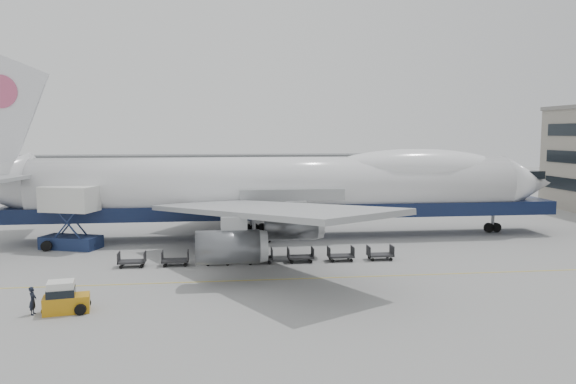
{
  "coord_description": "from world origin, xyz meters",
  "views": [
    {
      "loc": [
        -6.64,
        -49.03,
        11.49
      ],
      "look_at": [
        0.23,
        6.0,
        5.66
      ],
      "focal_mm": 35.0,
      "sensor_mm": 36.0,
      "label": 1
    }
  ],
  "objects": [
    {
      "name": "ground",
      "position": [
        0.0,
        0.0,
        0.0
      ],
      "size": [
        260.0,
        260.0,
        0.0
      ],
      "primitive_type": "plane",
      "color": "gray",
      "rests_on": "ground"
    },
    {
      "name": "apron_line",
      "position": [
        0.0,
        -6.0,
        0.01
      ],
      "size": [
        60.0,
        0.15,
        0.01
      ],
      "primitive_type": "cube",
      "color": "gold",
      "rests_on": "ground"
    },
    {
      "name": "hangar",
      "position": [
        -10.0,
        70.0,
        3.5
      ],
      "size": [
        110.0,
        8.0,
        7.0
      ],
      "primitive_type": "cube",
      "color": "slate",
      "rests_on": "ground"
    },
    {
      "name": "airliner",
      "position": [
        0.64,
        12.0,
        5.62
      ],
      "size": [
        67.0,
        55.3,
        19.98
      ],
      "color": "white",
      "rests_on": "ground"
    },
    {
      "name": "catering_truck",
      "position": [
        -21.34,
        8.52,
        3.47
      ],
      "size": [
        6.27,
        5.19,
        6.25
      ],
      "rotation": [
        0.0,
        0.0,
        -0.34
      ],
      "color": "#19264B",
      "rests_on": "ground"
    },
    {
      "name": "baggage_tug",
      "position": [
        -16.56,
        -12.43,
        0.92
      ],
      "size": [
        3.03,
        1.97,
        2.06
      ],
      "rotation": [
        0.0,
        0.0,
        0.17
      ],
      "color": "#C18312",
      "rests_on": "ground"
    },
    {
      "name": "ground_worker",
      "position": [
        -18.44,
        -12.61,
        0.9
      ],
      "size": [
        0.43,
        0.66,
        1.8
      ],
      "primitive_type": "imported",
      "rotation": [
        0.0,
        0.0,
        1.57
      ],
      "color": "black",
      "rests_on": "ground"
    },
    {
      "name": "traffic_cone",
      "position": [
        -16.38,
        -10.34,
        0.3
      ],
      "size": [
        0.42,
        0.42,
        0.62
      ],
      "rotation": [
        0.0,
        0.0,
        0.27
      ],
      "color": "orange",
      "rests_on": "ground"
    },
    {
      "name": "dolly_0",
      "position": [
        -14.13,
        -0.25,
        0.53
      ],
      "size": [
        2.3,
        1.35,
        1.3
      ],
      "color": "#2D2D30",
      "rests_on": "ground"
    },
    {
      "name": "dolly_1",
      "position": [
        -10.45,
        -0.25,
        0.53
      ],
      "size": [
        2.3,
        1.35,
        1.3
      ],
      "color": "#2D2D30",
      "rests_on": "ground"
    },
    {
      "name": "dolly_2",
      "position": [
        -6.78,
        -0.25,
        0.53
      ],
      "size": [
        2.3,
        1.35,
        1.3
      ],
      "color": "#2D2D30",
      "rests_on": "ground"
    },
    {
      "name": "dolly_3",
      "position": [
        -3.1,
        -0.25,
        0.53
      ],
      "size": [
        2.3,
        1.35,
        1.3
      ],
      "color": "#2D2D30",
      "rests_on": "ground"
    },
    {
      "name": "dolly_4",
      "position": [
        0.57,
        -0.25,
        0.53
      ],
      "size": [
        2.3,
        1.35,
        1.3
      ],
      "color": "#2D2D30",
      "rests_on": "ground"
    },
    {
      "name": "dolly_5",
      "position": [
        4.25,
        -0.25,
        0.53
      ],
      "size": [
        2.3,
        1.35,
        1.3
      ],
      "color": "#2D2D30",
      "rests_on": "ground"
    },
    {
      "name": "dolly_6",
      "position": [
        7.92,
        -0.25,
        0.53
      ],
      "size": [
        2.3,
        1.35,
        1.3
      ],
      "color": "#2D2D30",
      "rests_on": "ground"
    }
  ]
}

